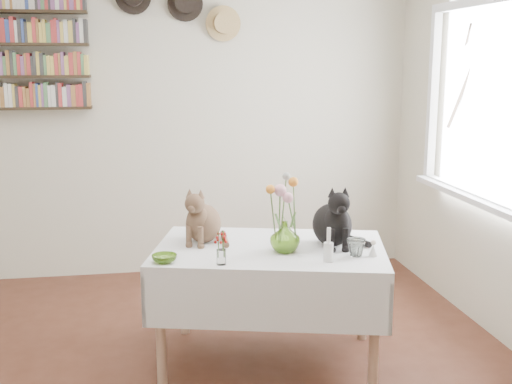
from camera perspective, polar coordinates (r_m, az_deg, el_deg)
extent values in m
cube|color=beige|center=(5.34, -7.75, 6.02)|extent=(4.04, 0.04, 2.54)
cube|color=white|center=(4.41, 19.70, 7.58)|extent=(0.01, 1.40, 1.20)
cube|color=white|center=(4.42, 20.28, 15.74)|extent=(0.06, 1.52, 0.06)
cube|color=white|center=(4.49, 19.16, -0.46)|extent=(0.06, 1.52, 0.06)
cube|color=white|center=(5.06, 15.66, 8.24)|extent=(0.06, 0.06, 1.20)
cube|color=white|center=(4.47, 18.83, -0.48)|extent=(0.12, 1.50, 0.04)
cube|color=white|center=(3.72, 1.26, -5.33)|extent=(1.48, 1.14, 0.06)
cylinder|color=tan|center=(3.60, -8.46, -11.99)|extent=(0.06, 0.06, 0.65)
cylinder|color=tan|center=(3.54, 10.47, -12.51)|extent=(0.06, 0.06, 0.65)
cylinder|color=tan|center=(4.22, -6.38, -8.34)|extent=(0.06, 0.06, 0.65)
cylinder|color=tan|center=(4.17, 9.53, -8.70)|extent=(0.06, 0.06, 0.65)
imported|color=#99C84E|center=(3.60, 2.59, -3.99)|extent=(0.17, 0.17, 0.18)
imported|color=#99C84E|center=(3.47, -8.15, -5.88)|extent=(0.19, 0.19, 0.04)
imported|color=white|center=(3.57, 8.88, -4.89)|extent=(0.15, 0.15, 0.10)
cylinder|color=white|center=(3.46, 6.45, -5.33)|extent=(0.05, 0.05, 0.10)
cylinder|color=white|center=(3.43, 6.48, -3.84)|extent=(0.02, 0.02, 0.08)
cylinder|color=white|center=(3.40, -3.11, -5.79)|extent=(0.05, 0.05, 0.08)
cone|color=white|center=(3.59, 10.38, -5.10)|extent=(0.05, 0.05, 0.07)
sphere|color=beige|center=(3.58, 10.40, -4.44)|extent=(0.03, 0.03, 0.03)
cylinder|color=#4C7233|center=(3.58, 2.10, -2.25)|extent=(0.01, 0.01, 0.30)
sphere|color=pink|center=(3.54, 2.12, 0.11)|extent=(0.07, 0.07, 0.07)
cylinder|color=#4C7233|center=(3.57, 3.30, -2.63)|extent=(0.01, 0.01, 0.26)
sphere|color=pink|center=(3.54, 3.32, -0.58)|extent=(0.06, 0.06, 0.06)
cylinder|color=#4C7233|center=(3.61, 3.44, -1.81)|extent=(0.01, 0.01, 0.34)
sphere|color=orange|center=(3.57, 3.47, 0.85)|extent=(0.06, 0.06, 0.06)
cylinder|color=#4C7233|center=(3.60, 1.54, -2.08)|extent=(0.01, 0.01, 0.31)
sphere|color=orange|center=(3.56, 1.55, 0.34)|extent=(0.05, 0.05, 0.05)
cylinder|color=#4C7233|center=(3.61, 2.44, -1.54)|extent=(0.01, 0.01, 0.37)
sphere|color=#999E93|center=(3.57, 2.47, 1.35)|extent=(0.04, 0.04, 0.04)
cube|color=#2F2315|center=(5.29, -19.83, 7.03)|extent=(1.00, 0.16, 0.02)
cube|color=#2F2315|center=(5.28, -20.01, 9.62)|extent=(1.00, 0.16, 0.02)
cube|color=#2F2315|center=(5.28, -20.19, 12.22)|extent=(1.00, 0.16, 0.02)
cube|color=#2F2315|center=(5.29, -20.38, 14.81)|extent=(1.00, 0.16, 0.02)
cylinder|color=black|center=(5.28, -6.32, 16.32)|extent=(0.28, 0.02, 0.28)
cylinder|color=black|center=(5.24, -6.30, 16.36)|extent=(0.16, 0.08, 0.16)
cylinder|color=tan|center=(5.30, -2.94, 14.73)|extent=(0.28, 0.02, 0.28)
cylinder|color=tan|center=(5.26, -2.88, 14.76)|extent=(0.16, 0.08, 0.16)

